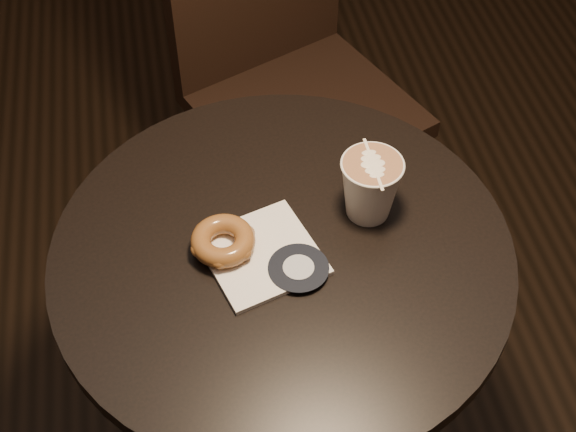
{
  "coord_description": "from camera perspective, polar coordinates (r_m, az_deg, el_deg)",
  "views": [
    {
      "loc": [
        -0.13,
        -0.74,
        1.69
      ],
      "look_at": [
        0.01,
        0.03,
        0.79
      ],
      "focal_mm": 50.0,
      "sensor_mm": 36.0,
      "label": 1
    }
  ],
  "objects": [
    {
      "name": "pastry_bag",
      "position": [
        1.19,
        -1.87,
        -2.75
      ],
      "size": [
        0.2,
        0.2,
        0.01
      ],
      "primitive_type": "cube",
      "rotation": [
        0.0,
        0.0,
        0.29
      ],
      "color": "white",
      "rests_on": "cafe_table"
    },
    {
      "name": "chair",
      "position": [
        1.8,
        -0.54,
        12.04
      ],
      "size": [
        0.56,
        0.56,
        1.08
      ],
      "rotation": [
        0.0,
        0.0,
        0.4
      ],
      "color": "black",
      "rests_on": "ground"
    },
    {
      "name": "cafe_table",
      "position": [
        1.37,
        -0.39,
        -7.47
      ],
      "size": [
        0.7,
        0.7,
        0.75
      ],
      "color": "black",
      "rests_on": "ground"
    },
    {
      "name": "latte_cup",
      "position": [
        1.22,
        5.85,
        1.99
      ],
      "size": [
        0.1,
        0.1,
        0.11
      ],
      "primitive_type": null,
      "color": "silver",
      "rests_on": "cafe_table"
    },
    {
      "name": "doughnut",
      "position": [
        1.19,
        -4.65,
        -1.76
      ],
      "size": [
        0.1,
        0.1,
        0.03
      ],
      "primitive_type": "torus",
      "color": "brown",
      "rests_on": "pastry_bag"
    }
  ]
}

